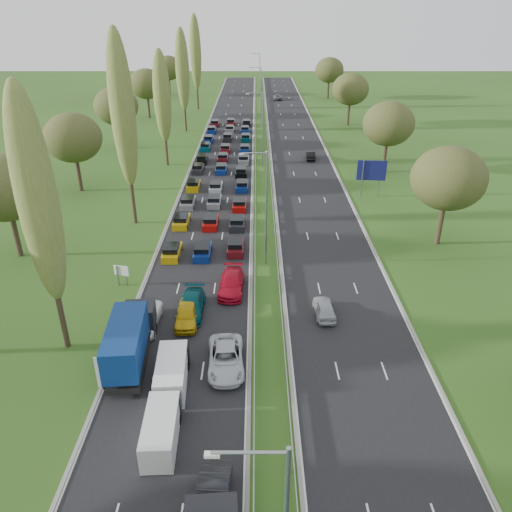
{
  "coord_description": "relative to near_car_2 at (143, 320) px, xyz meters",
  "views": [
    {
      "loc": [
        3.48,
        -3.11,
        24.33
      ],
      "look_at": [
        3.46,
        41.9,
        1.5
      ],
      "focal_mm": 35.0,
      "sensor_mm": 36.0,
      "label": 1
    }
  ],
  "objects": [
    {
      "name": "white_van_rear",
      "position": [
        3.5,
        -6.84,
        0.27
      ],
      "size": [
        2.02,
        5.15,
        2.07
      ],
      "rotation": [
        0.0,
        0.0,
        0.06
      ],
      "color": "white",
      "rests_on": "near_carriageway"
    },
    {
      "name": "woodland_right",
      "position": [
        29.98,
        35.13,
        6.89
      ],
      "size": [
        8.0,
        153.0,
        11.1
      ],
      "color": "#2D2116",
      "rests_on": "ground"
    },
    {
      "name": "white_van_front",
      "position": [
        3.64,
        -12.1,
        0.23
      ],
      "size": [
        1.94,
        4.96,
        1.99
      ],
      "rotation": [
        0.0,
        0.0,
        0.04
      ],
      "color": "silver",
      "rests_on": "near_carriageway"
    },
    {
      "name": "near_car_7",
      "position": [
        3.81,
        2.22,
        -0.01
      ],
      "size": [
        2.22,
        5.3,
        1.53
      ],
      "primitive_type": "imported",
      "rotation": [
        0.0,
        0.0,
        -0.02
      ],
      "color": "#043F45",
      "rests_on": "near_carriageway"
    },
    {
      "name": "far_car_0",
      "position": [
        15.4,
        1.89,
        -0.07
      ],
      "size": [
        1.78,
        4.16,
        1.4
      ],
      "primitive_type": "imported",
      "rotation": [
        0.0,
        0.0,
        3.17
      ],
      "color": "#A6AAAF",
      "rests_on": "far_carriageway"
    },
    {
      "name": "poplar_row",
      "position": [
        -5.52,
        36.63,
        11.59
      ],
      "size": [
        2.8,
        127.8,
        22.44
      ],
      "color": "#2D2116",
      "rests_on": "ground"
    },
    {
      "name": "blue_lorry",
      "position": [
        0.02,
        -4.29,
        1.16
      ],
      "size": [
        2.47,
        8.89,
        3.76
      ],
      "rotation": [
        0.0,
        0.0,
        0.08
      ],
      "color": "black",
      "rests_on": "near_carriageway"
    },
    {
      "name": "ground",
      "position": [
        10.48,
        48.47,
        -0.79
      ],
      "size": [
        260.0,
        260.0,
        0.0
      ],
      "primitive_type": "plane",
      "color": "#2B4A17",
      "rests_on": "ground"
    },
    {
      "name": "near_car_11",
      "position": [
        7.14,
        6.02,
        0.03
      ],
      "size": [
        2.5,
        5.64,
        1.61
      ],
      "primitive_type": "imported",
      "rotation": [
        0.0,
        0.0,
        -0.04
      ],
      "color": "#AF0A20",
      "rests_on": "near_carriageway"
    },
    {
      "name": "info_sign",
      "position": [
        -3.42,
        7.09,
        0.58
      ],
      "size": [
        1.48,
        0.48,
        2.1
      ],
      "color": "gray",
      "rests_on": "ground"
    },
    {
      "name": "traffic_queue_fill",
      "position": [
        3.76,
        45.85,
        -0.35
      ],
      "size": [
        9.12,
        69.31,
        0.8
      ],
      "color": "#BF990C",
      "rests_on": "ground"
    },
    {
      "name": "lamp_columns",
      "position": [
        10.48,
        46.47,
        5.21
      ],
      "size": [
        0.18,
        140.18,
        12.0
      ],
      "color": "gray",
      "rests_on": "ground"
    },
    {
      "name": "near_car_8",
      "position": [
        3.57,
        0.76,
        0.01
      ],
      "size": [
        1.98,
        4.64,
        1.56
      ],
      "primitive_type": "imported",
      "rotation": [
        0.0,
        0.0,
        0.03
      ],
      "color": "gold",
      "rests_on": "near_carriageway"
    },
    {
      "name": "far_car_2",
      "position": [
        15.46,
        111.44,
        -0.07
      ],
      "size": [
        2.39,
        5.07,
        1.4
      ],
      "primitive_type": "imported",
      "rotation": [
        0.0,
        0.0,
        3.16
      ],
      "color": "slate",
      "rests_on": "far_carriageway"
    },
    {
      "name": "near_car_9",
      "position": [
        7.13,
        -16.98,
        0.03
      ],
      "size": [
        1.97,
        4.98,
        1.61
      ],
      "primitive_type": "imported",
      "rotation": [
        0.0,
        0.0,
        -0.05
      ],
      "color": "black",
      "rests_on": "near_carriageway"
    },
    {
      "name": "direction_sign",
      "position": [
        25.38,
        31.9,
        2.78
      ],
      "size": [
        3.99,
        0.46,
        5.2
      ],
      "color": "gray",
      "rests_on": "ground"
    },
    {
      "name": "central_reservation",
      "position": [
        10.48,
        50.97,
        -0.24
      ],
      "size": [
        2.36,
        215.0,
        0.32
      ],
      "color": "gray",
      "rests_on": "ground"
    },
    {
      "name": "woodland_left",
      "position": [
        -16.02,
        31.09,
        6.89
      ],
      "size": [
        8.0,
        166.0,
        11.1
      ],
      "color": "#2D2116",
      "rests_on": "ground"
    },
    {
      "name": "near_car_2",
      "position": [
        0.0,
        0.0,
        0.0
      ],
      "size": [
        2.6,
        5.58,
        1.55
      ],
      "primitive_type": "imported",
      "rotation": [
        0.0,
        0.0,
        -0.01
      ],
      "color": "white",
      "rests_on": "near_carriageway"
    },
    {
      "name": "far_carriageway",
      "position": [
        17.23,
        50.97,
        -0.79
      ],
      "size": [
        10.5,
        215.0,
        0.04
      ],
      "primitive_type": "cube",
      "color": "black",
      "rests_on": "ground"
    },
    {
      "name": "far_car_1",
      "position": [
        18.95,
        50.9,
        -0.07
      ],
      "size": [
        1.67,
        4.33,
        1.41
      ],
      "primitive_type": "imported",
      "rotation": [
        0.0,
        0.0,
        3.1
      ],
      "color": "black",
      "rests_on": "far_carriageway"
    },
    {
      "name": "near_car_10",
      "position": [
        7.22,
        -5.08,
        0.02
      ],
      "size": [
        2.97,
        5.84,
        1.58
      ],
      "primitive_type": "imported",
      "rotation": [
        0.0,
        0.0,
        0.06
      ],
      "color": "silver",
      "rests_on": "near_carriageway"
    },
    {
      "name": "near_carriageway",
      "position": [
        3.73,
        50.97,
        -0.79
      ],
      "size": [
        10.5,
        215.0,
        0.04
      ],
      "primitive_type": "cube",
      "color": "black",
      "rests_on": "ground"
    }
  ]
}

